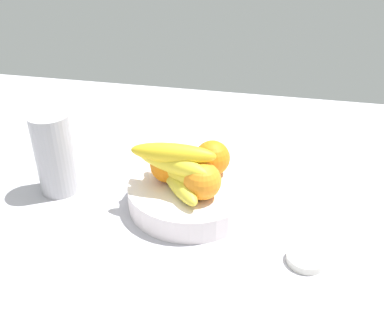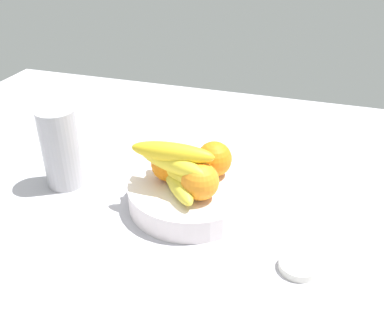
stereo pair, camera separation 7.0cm
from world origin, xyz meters
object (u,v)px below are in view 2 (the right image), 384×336
object	(u,v)px
fruit_bowl	(192,194)
banana_bunch	(174,166)
thermos_tumbler	(61,148)
jar_lid	(299,266)
orange_front_left	(214,159)
orange_center	(200,181)
orange_front_right	(169,164)

from	to	relation	value
fruit_bowl	banana_bunch	xyz separation A→B (cm)	(-2.94, -2.48, 7.81)
banana_bunch	thermos_tumbler	bearing A→B (deg)	176.63
thermos_tumbler	jar_lid	size ratio (longest dim) A/B	2.59
orange_front_left	orange_center	distance (cm)	9.32
orange_front_right	orange_center	world-z (taller)	same
thermos_tumbler	orange_front_right	bearing A→B (deg)	3.36
jar_lid	orange_front_left	bearing A→B (deg)	138.43
orange_center	orange_front_right	bearing A→B (deg)	150.54
banana_bunch	fruit_bowl	bearing A→B (deg)	40.17
fruit_bowl	thermos_tumbler	world-z (taller)	thermos_tumbler
orange_front_left	fruit_bowl	bearing A→B (deg)	-121.78
banana_bunch	jar_lid	bearing A→B (deg)	-21.32
fruit_bowl	orange_front_left	bearing A→B (deg)	58.22
banana_bunch	orange_front_left	bearing A→B (deg)	51.34
orange_center	orange_front_left	bearing A→B (deg)	87.84
orange_front_right	jar_lid	xyz separation A→B (cm)	(29.02, -13.48, -8.11)
orange_front_left	orange_center	xyz separation A→B (cm)	(-0.35, -9.31, 0.00)
orange_center	banana_bunch	world-z (taller)	banana_bunch
banana_bunch	orange_front_right	bearing A→B (deg)	126.92
orange_front_left	orange_center	bearing A→B (deg)	-92.16
orange_center	jar_lid	world-z (taller)	orange_center
banana_bunch	jar_lid	world-z (taller)	banana_bunch
orange_center	banana_bunch	xyz separation A→B (cm)	(-5.86, 1.55, 1.50)
fruit_bowl	jar_lid	world-z (taller)	fruit_bowl
orange_front_right	jar_lid	size ratio (longest dim) A/B	1.08
orange_center	thermos_tumbler	size ratio (longest dim) A/B	0.42
orange_center	thermos_tumbler	distance (cm)	33.16
orange_center	jar_lid	distance (cm)	24.08
thermos_tumbler	jar_lid	xyz separation A→B (cm)	(53.87, -12.03, -8.40)
orange_front_right	banana_bunch	distance (cm)	4.11
orange_center	thermos_tumbler	bearing A→B (deg)	174.55
orange_front_right	jar_lid	distance (cm)	33.01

